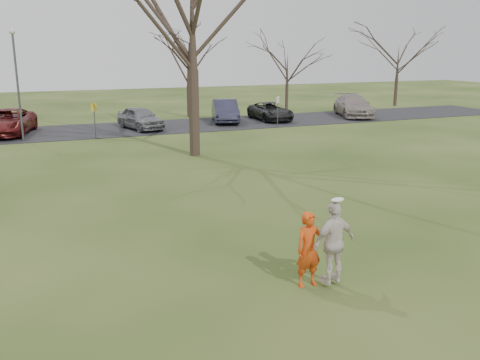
# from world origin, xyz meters

# --- Properties ---
(ground) EXTENTS (120.00, 120.00, 0.00)m
(ground) POSITION_xyz_m (0.00, 0.00, 0.00)
(ground) COLOR #1E380F
(ground) RESTS_ON ground
(parking_strip) EXTENTS (62.00, 6.50, 0.04)m
(parking_strip) POSITION_xyz_m (0.00, 25.00, 0.02)
(parking_strip) COLOR black
(parking_strip) RESTS_ON ground
(player_defender) EXTENTS (0.64, 0.43, 1.74)m
(player_defender) POSITION_xyz_m (0.00, -0.10, 0.87)
(player_defender) COLOR #C94010
(player_defender) RESTS_ON ground
(car_2) EXTENTS (3.74, 6.04, 1.56)m
(car_2) POSITION_xyz_m (-6.86, 25.18, 0.82)
(car_2) COLOR #5A1515
(car_2) RESTS_ON parking_strip
(car_4) EXTENTS (2.76, 4.58, 1.46)m
(car_4) POSITION_xyz_m (1.17, 24.42, 0.77)
(car_4) COLOR slate
(car_4) RESTS_ON parking_strip
(car_5) EXTENTS (2.88, 5.09, 1.59)m
(car_5) POSITION_xyz_m (7.54, 25.55, 0.83)
(car_5) COLOR #29293E
(car_5) RESTS_ON parking_strip
(car_6) EXTENTS (2.25, 4.70, 1.29)m
(car_6) POSITION_xyz_m (10.97, 25.19, 0.69)
(car_6) COLOR black
(car_6) RESTS_ON parking_strip
(car_7) EXTENTS (3.95, 5.96, 1.60)m
(car_7) POSITION_xyz_m (17.90, 24.78, 0.84)
(car_7) COLOR gray
(car_7) RESTS_ON parking_strip
(catching_play) EXTENTS (1.17, 0.65, 1.98)m
(catching_play) POSITION_xyz_m (0.50, -0.33, 1.05)
(catching_play) COLOR beige
(catching_play) RESTS_ON ground
(lamp_post) EXTENTS (0.34, 0.34, 6.27)m
(lamp_post) POSITION_xyz_m (-6.00, 22.50, 3.97)
(lamp_post) COLOR #47474C
(lamp_post) RESTS_ON ground
(sign_yellow) EXTENTS (0.35, 0.35, 2.08)m
(sign_yellow) POSITION_xyz_m (-2.00, 22.00, 1.45)
(sign_yellow) COLOR #47474C
(sign_yellow) RESTS_ON ground
(sign_white) EXTENTS (0.35, 0.35, 2.08)m
(sign_white) POSITION_xyz_m (10.00, 22.00, 1.45)
(sign_white) COLOR #47474C
(sign_white) RESTS_ON ground
(big_tree) EXTENTS (9.00, 9.00, 14.00)m
(big_tree) POSITION_xyz_m (2.00, 15.00, 7.00)
(big_tree) COLOR #352821
(big_tree) RESTS_ON ground
(small_tree_row) EXTENTS (55.00, 5.90, 8.50)m
(small_tree_row) POSITION_xyz_m (4.38, 30.06, 3.89)
(small_tree_row) COLOR #352821
(small_tree_row) RESTS_ON ground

